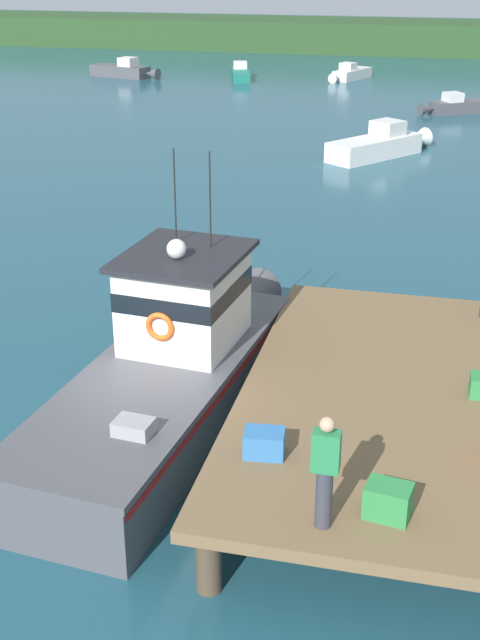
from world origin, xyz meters
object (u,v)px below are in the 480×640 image
Objects in this scene: deckhand_by_the_boat at (325,470)px; moored_boat_off_the_point at (350,74)px; moored_boat_near_channel at (124,70)px; crate_single_by_cleat at (264,443)px; moored_boat_far_left at (381,144)px; main_fishing_boat at (173,365)px; crate_single_far at (388,501)px; moored_boat_far_right at (240,73)px; moored_boat_outer_mooring at (457,106)px.

deckhand_by_the_boat reaches higher than moored_boat_off_the_point.
crate_single_by_cleat is at bearing -66.88° from moored_boat_near_channel.
deckhand_by_the_boat is 50.57m from moored_boat_near_channel.
moored_boat_far_left is 1.00× the size of moored_boat_near_channel.
main_fishing_boat is 3.73m from crate_single_by_cleat.
crate_single_far reaches higher than moored_boat_far_right.
moored_boat_off_the_point is (-5.39, 48.80, -1.68)m from deckhand_by_the_boat.
moored_boat_off_the_point is (-4.28, 47.32, -1.01)m from crate_single_by_cleat.
crate_single_far is 0.11× the size of moored_boat_far_left.
crate_single_by_cleat reaches higher than moored_boat_far_right.
deckhand_by_the_boat is at bearing -86.81° from moored_boat_far_left.
crate_single_by_cleat reaches higher than moored_boat_outer_mooring.
deckhand_by_the_boat is (-0.81, -0.41, 0.62)m from crate_single_far.
crate_single_far is 37.57m from moored_boat_outer_mooring.
moored_boat_far_right is at bearing 118.21° from moored_boat_far_left.
deckhand_by_the_boat is (1.10, -1.48, 0.66)m from crate_single_by_cleat.
moored_boat_near_channel reaches higher than moored_boat_far_right.
moored_boat_off_the_point reaches higher than moored_boat_outer_mooring.
crate_single_far is 48.80m from moored_boat_off_the_point.
crate_single_by_cleat is at bearing -50.72° from main_fishing_boat.
deckhand_by_the_boat reaches higher than moored_boat_far_right.
moored_boat_off_the_point is at bearing 11.28° from moored_boat_far_right.
moored_boat_near_channel is at bearing 111.81° from main_fishing_boat.
moored_boat_far_left is at bearing 90.89° from crate_single_by_cleat.
moored_boat_outer_mooring is at bearing 85.83° from crate_single_by_cleat.
main_fishing_boat reaches higher than moored_boat_off_the_point.
deckhand_by_the_boat is 49.03m from moored_boat_far_right.
main_fishing_boat is 45.20m from moored_boat_near_channel.
main_fishing_boat is 43.98m from moored_boat_far_right.
crate_single_far is 0.14× the size of moored_boat_off_the_point.
crate_single_by_cleat is 25.46m from moored_boat_far_left.
crate_single_far is 26.63m from moored_boat_far_left.
moored_boat_far_right is (-11.38, 45.91, -1.02)m from crate_single_by_cleat.
moored_boat_near_channel is (-14.86, -2.49, 0.07)m from moored_boat_off_the_point.
main_fishing_boat is at bearing 129.28° from crate_single_by_cleat.
deckhand_by_the_boat is at bearing -83.70° from moored_boat_off_the_point.
moored_boat_off_the_point is 15.06m from moored_boat_near_channel.
moored_boat_far_left is at bearing -105.47° from moored_boat_outer_mooring.
crate_single_far is 50.51m from moored_boat_near_channel.
moored_boat_far_left is 26.98m from moored_boat_near_channel.
moored_boat_far_left is 11.45m from moored_boat_outer_mooring.
main_fishing_boat is 33.98m from moored_boat_outer_mooring.
deckhand_by_the_boat is at bearing -75.24° from moored_boat_far_right.
moored_boat_near_channel reaches higher than moored_boat_outer_mooring.
moored_boat_near_channel is at bearing 134.02° from moored_boat_far_left.
crate_single_by_cleat reaches higher than moored_boat_near_channel.
moored_boat_far_right is at bearing -168.72° from moored_boat_off_the_point.
moored_boat_far_left is (1.95, 22.57, -0.51)m from main_fishing_boat.
main_fishing_boat is at bearing -78.15° from moored_boat_far_right.
crate_single_by_cleat is 36.58m from moored_boat_outer_mooring.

